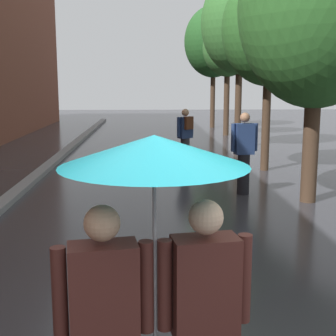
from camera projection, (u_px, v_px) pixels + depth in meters
name	position (u px, v px, depth m)	size (l,w,h in m)	color
kerb_strip	(40.00, 173.00, 12.30)	(0.30, 36.00, 0.12)	slate
street_tree_1	(318.00, 7.00, 8.88)	(3.02, 3.02, 5.72)	#473323
street_tree_2	(269.00, 29.00, 12.31)	(2.50, 2.50, 5.27)	#473323
street_tree_3	(240.00, 24.00, 16.69)	(2.79, 2.79, 6.25)	#473323
street_tree_4	(228.00, 48.00, 20.86)	(2.23, 2.23, 5.22)	#473323
street_tree_5	(214.00, 42.00, 24.57)	(3.06, 3.06, 6.32)	#473323
couple_under_umbrella	(155.00, 254.00, 2.78)	(1.19, 1.10, 2.08)	black
pedestrian_walking_midground	(244.00, 151.00, 10.04)	(0.58, 0.36, 1.75)	black
pedestrian_walking_far	(185.00, 136.00, 13.49)	(0.49, 0.45, 1.64)	#2D2D33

